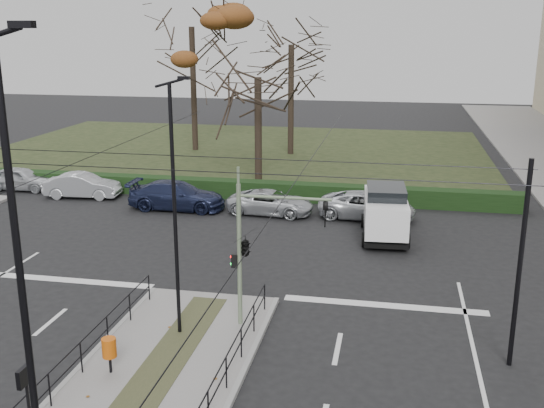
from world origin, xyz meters
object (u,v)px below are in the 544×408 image
Objects in this scene: parked_car_first at (21,179)px; parked_car_third at (177,195)px; info_panel at (26,385)px; parked_car_fourth at (271,202)px; litter_bin at (109,348)px; bare_tree_center at (291,53)px; parked_car_fifth at (367,206)px; rust_tree at (192,27)px; traffic_light at (248,245)px; parked_car_second at (82,186)px; streetlamp_median_near at (24,296)px; white_van at (385,211)px; bare_tree_near at (258,85)px; streetlamp_median_far at (175,209)px.

parked_car_third is at bearing -102.81° from parked_car_first.
parked_car_fourth is (1.46, 20.04, -1.20)m from info_panel.
litter_bin is 16.57m from parked_car_fourth.
info_panel is 0.20× the size of bare_tree_center.
info_panel is at bearing 167.88° from parked_car_fifth.
traffic_light is at bearing -69.22° from rust_tree.
litter_bin is 34.74m from rust_tree.
parked_car_third reaches higher than parked_car_first.
parked_car_second is 0.88× the size of parked_car_fifth.
parked_car_first is at bearing -135.20° from bare_tree_center.
streetlamp_median_near is at bearing -87.56° from bare_tree_center.
parked_car_fifth is at bearing 107.82° from white_van.
parked_car_second is 11.61m from bare_tree_near.
traffic_light is 0.38× the size of rust_tree.
white_van is 21.13m from bare_tree_center.
parked_car_fifth reaches higher than litter_bin.
rust_tree is at bearing 103.73° from litter_bin.
bare_tree_center is (-1.63, 15.97, 6.94)m from parked_car_fourth.
parked_car_third is 18.86m from rust_tree.
streetlamp_median_far is at bearing -149.60° from parked_car_second.
parked_car_second is at bearing 114.44° from info_panel.
litter_bin is at bearing -167.29° from parked_car_third.
bare_tree_center reaches higher than streetlamp_median_far.
parked_car_third is at bearing -107.33° from parked_car_second.
litter_bin is 6.81m from streetlamp_median_near.
bare_tree_center reaches higher than bare_tree_near.
info_panel is 37.82m from rust_tree.
streetlamp_median_near is (-1.83, -9.00, 2.02)m from traffic_light.
info_panel reaches higher than parked_car_second.
litter_bin is at bearing -156.51° from parked_car_second.
parked_car_third is 1.06× the size of parked_car_fifth.
info_panel reaches higher than parked_car_fifth.
info_panel is at bearing -161.19° from parked_car_second.
parked_car_second is 0.40× the size of bare_tree_center.
parked_car_third is (10.49, -2.18, 0.05)m from parked_car_first.
parked_car_first is at bearing 122.45° from info_panel.
rust_tree is 23.12m from parked_car_fifth.
white_van is 25.56m from rust_tree.
parked_car_fifth is at bearing -48.62° from rust_tree.
parked_car_third is at bearing 166.00° from white_van.
bare_tree_center is (-0.39, 32.49, 6.68)m from litter_bin.
white_van is at bearing 72.98° from streetlamp_median_near.
streetlamp_median_near reaches higher than traffic_light.
litter_bin is at bearing -143.57° from parked_car_first.
white_van is at bearing -68.24° from bare_tree_center.
parked_car_fifth is (6.55, -15.84, -6.88)m from bare_tree_center.
parked_car_third is at bearing 109.57° from streetlamp_median_far.
streetlamp_median_near is 28.94m from parked_car_first.
traffic_light reaches higher than litter_bin.
traffic_light is 4.53× the size of litter_bin.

